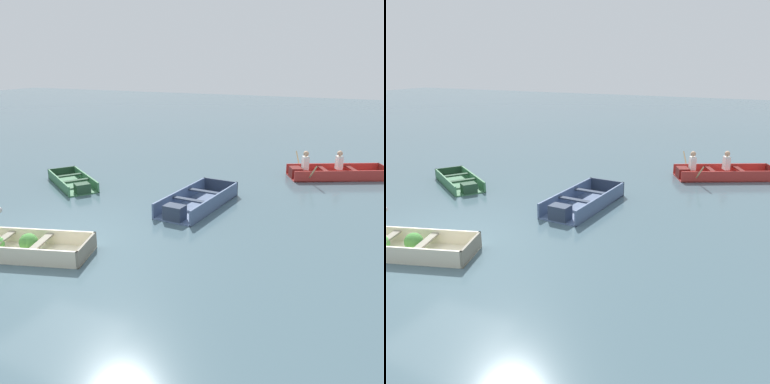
% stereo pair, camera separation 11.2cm
% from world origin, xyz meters
% --- Properties ---
extents(ground_plane, '(80.00, 80.00, 0.00)m').
position_xyz_m(ground_plane, '(0.00, 0.00, 0.00)').
color(ground_plane, '#47606B').
extents(dinghy_cream_foreground, '(3.05, 1.84, 0.42)m').
position_xyz_m(dinghy_cream_foreground, '(-0.27, -0.76, 0.15)').
color(dinghy_cream_foreground, beige).
rests_on(dinghy_cream_foreground, ground).
extents(skiff_slate_blue_near_moored, '(1.29, 2.92, 0.41)m').
position_xyz_m(skiff_slate_blue_near_moored, '(1.92, 3.39, 0.14)').
color(skiff_slate_blue_near_moored, '#475B7F').
rests_on(skiff_slate_blue_near_moored, ground).
extents(skiff_green_mid_moored, '(2.57, 2.15, 0.32)m').
position_xyz_m(skiff_green_mid_moored, '(-2.45, 3.63, 0.11)').
color(skiff_green_mid_moored, '#387047').
rests_on(skiff_green_mid_moored, ground).
extents(rowboat_red_with_crew, '(3.42, 2.82, 0.93)m').
position_xyz_m(rowboat_red_with_crew, '(4.80, 8.18, 0.19)').
color(rowboat_red_with_crew, '#AD2D28').
rests_on(rowboat_red_with_crew, ground).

